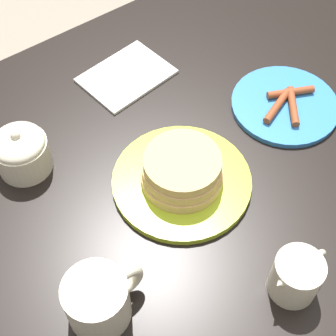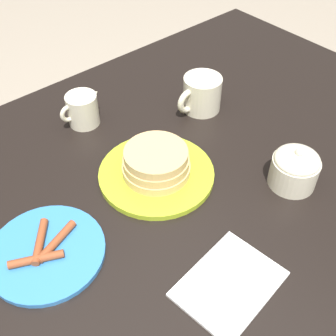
# 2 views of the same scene
# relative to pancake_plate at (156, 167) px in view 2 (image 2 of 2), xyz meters

# --- Properties ---
(dining_table) EXTENTS (1.52, 0.88, 0.76)m
(dining_table) POSITION_rel_pancake_plate_xyz_m (0.06, 0.01, -0.14)
(dining_table) COLOR black
(dining_table) RESTS_ON ground_plane
(pancake_plate) EXTENTS (0.23, 0.23, 0.07)m
(pancake_plate) POSITION_rel_pancake_plate_xyz_m (0.00, 0.00, 0.00)
(pancake_plate) COLOR #AAC628
(pancake_plate) RESTS_ON dining_table
(side_plate_bacon) EXTENTS (0.20, 0.20, 0.02)m
(side_plate_bacon) POSITION_rel_pancake_plate_xyz_m (0.26, 0.02, -0.02)
(side_plate_bacon) COLOR #337AC6
(side_plate_bacon) RESTS_ON dining_table
(coffee_mug) EXTENTS (0.12, 0.09, 0.08)m
(coffee_mug) POSITION_rel_pancake_plate_xyz_m (-0.22, -0.11, 0.02)
(coffee_mug) COLOR beige
(coffee_mug) RESTS_ON dining_table
(creamer_pitcher) EXTENTS (0.10, 0.07, 0.08)m
(creamer_pitcher) POSITION_rel_pancake_plate_xyz_m (0.01, -0.24, 0.01)
(creamer_pitcher) COLOR beige
(creamer_pitcher) RESTS_ON dining_table
(sugar_bowl) EXTENTS (0.09, 0.09, 0.09)m
(sugar_bowl) POSITION_rel_pancake_plate_xyz_m (-0.19, 0.19, 0.02)
(sugar_bowl) COLOR beige
(sugar_bowl) RESTS_ON dining_table
(napkin) EXTENTS (0.18, 0.14, 0.01)m
(napkin) POSITION_rel_pancake_plate_xyz_m (0.07, 0.26, -0.02)
(napkin) COLOR white
(napkin) RESTS_ON dining_table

